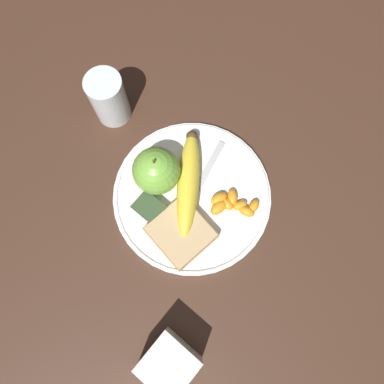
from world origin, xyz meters
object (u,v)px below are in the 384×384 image
jam_packet (149,208)px  apple (156,171)px  juice_glass (109,99)px  fork (195,192)px  plate (192,196)px  banana (188,182)px  condiment_caddy (169,364)px  bread_slice (181,232)px

jam_packet → apple: bearing=116.5°
jam_packet → juice_glass: bearing=151.0°
juice_glass → fork: (0.23, -0.03, -0.04)m
juice_glass → apple: 0.16m
plate → banana: 0.03m
juice_glass → apple: size_ratio=1.15×
juice_glass → condiment_caddy: size_ratio=1.43×
juice_glass → jam_packet: bearing=-29.0°
plate → condiment_caddy: size_ratio=3.82×
bread_slice → condiment_caddy: bearing=-54.6°
plate → juice_glass: (-0.22, 0.03, 0.04)m
bread_slice → jam_packet: 0.07m
banana → apple: bearing=-153.9°
condiment_caddy → jam_packet: bearing=139.0°
bread_slice → plate: bearing=114.6°
apple → fork: (0.07, 0.02, -0.04)m
banana → condiment_caddy: bearing=-55.7°
condiment_caddy → apple: bearing=134.7°
banana → jam_packet: banana is taller
plate → jam_packet: jam_packet is taller
banana → fork: banana is taller
plate → condiment_caddy: condiment_caddy is taller
apple → condiment_caddy: 0.31m
fork → banana: bearing=-108.4°
plate → fork: bearing=82.9°
apple → fork: apple is taller
plate → juice_glass: bearing=171.5°
plate → bread_slice: 0.07m
banana → juice_glass: bearing=173.5°
plate → bread_slice: size_ratio=2.62×
fork → jam_packet: (-0.04, -0.08, 0.01)m
juice_glass → banana: (0.21, -0.02, -0.02)m
plate → apple: (-0.07, -0.01, 0.05)m
bread_slice → jam_packet: (-0.07, -0.00, -0.00)m
fork → condiment_caddy: condiment_caddy is taller
plate → jam_packet: (-0.04, -0.07, 0.01)m
banana → condiment_caddy: size_ratio=2.41×
juice_glass → condiment_caddy: 0.46m
juice_glass → bread_slice: size_ratio=0.98×
apple → bread_slice: apple is taller
banana → bread_slice: bearing=-58.2°
plate → jam_packet: bearing=-120.3°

